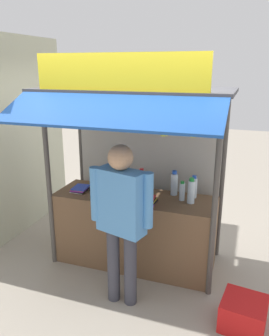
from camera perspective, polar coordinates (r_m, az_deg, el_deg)
name	(u,v)px	position (r m, az deg, el deg)	size (l,w,h in m)	color
ground_plane	(134,261)	(4.40, 0.00, -15.67)	(20.00, 20.00, 0.00)	#9E9384
stall_counter	(134,230)	(4.18, 0.00, -10.51)	(1.92, 0.64, 0.89)	brown
stall_structure	(138,142)	(3.93, 0.65, 4.40)	(2.12, 1.57, 2.50)	#4C4742
water_bottle_far_left	(142,180)	(4.16, 1.23, -2.01)	(0.08, 0.08, 0.28)	silver
water_bottle_right	(182,191)	(3.87, 8.12, -3.97)	(0.06, 0.06, 0.23)	silver
water_bottle_left	(194,187)	(3.97, 10.09, -3.26)	(0.08, 0.08, 0.27)	silver
water_bottle_mid_left	(191,191)	(3.80, 9.66, -3.96)	(0.08, 0.08, 0.30)	silver
water_bottle_far_right	(174,184)	(4.01, 6.79, -2.66)	(0.08, 0.08, 0.30)	silver
magazine_stack_center	(80,189)	(4.20, -9.25, -3.51)	(0.20, 0.24, 0.05)	white
magazine_stack_back_left	(146,202)	(3.73, 1.93, -5.80)	(0.22, 0.31, 0.08)	purple
magazine_stack_rear_center	(130,193)	(4.01, -0.83, -4.25)	(0.25, 0.31, 0.06)	orange
banana_bunch_inner_right	(194,131)	(3.17, 10.08, 6.32)	(0.09, 0.09, 0.28)	#332D23
banana_bunch_leftmost	(164,129)	(3.23, 5.11, 6.66)	(0.10, 0.11, 0.29)	#332D23
vendor_person	(121,212)	(3.27, -2.29, -7.55)	(0.64, 0.33, 1.69)	#383842
plastic_crate	(243,313)	(3.59, 18.12, -22.54)	(0.40, 0.40, 0.28)	red
neighbour_wall	(11,139)	(5.04, -20.33, 4.74)	(0.20, 2.40, 2.79)	beige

